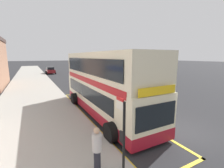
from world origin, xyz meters
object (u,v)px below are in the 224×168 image
(parked_car_maroon_behind, at_px, (50,70))
(pedestrian_further_back, at_px, (97,148))
(double_decker_bus, at_px, (103,85))
(parked_car_navy_kerbside, at_px, (111,77))
(bus_stop_sign, at_px, (123,131))

(parked_car_maroon_behind, distance_m, pedestrian_further_back, 35.50)
(double_decker_bus, xyz_separation_m, parked_car_maroon_behind, (-0.25, 29.85, -1.27))
(double_decker_bus, relative_size, pedestrian_further_back, 6.58)
(parked_car_navy_kerbside, bearing_deg, parked_car_maroon_behind, -68.09)
(parked_car_navy_kerbside, distance_m, pedestrian_further_back, 20.86)
(pedestrian_further_back, bearing_deg, double_decker_bus, 63.10)
(parked_car_navy_kerbside, bearing_deg, bus_stop_sign, 61.63)
(bus_stop_sign, height_order, pedestrian_further_back, bus_stop_sign)
(parked_car_maroon_behind, relative_size, pedestrian_further_back, 2.55)
(bus_stop_sign, distance_m, parked_car_navy_kerbside, 20.92)
(parked_car_navy_kerbside, bearing_deg, double_decker_bus, 58.36)
(parked_car_maroon_behind, xyz_separation_m, pedestrian_further_back, (-2.56, -35.41, 0.23))
(pedestrian_further_back, bearing_deg, bus_stop_sign, -30.71)
(double_decker_bus, xyz_separation_m, pedestrian_further_back, (-2.82, -5.55, -1.03))
(bus_stop_sign, height_order, parked_car_maroon_behind, bus_stop_sign)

